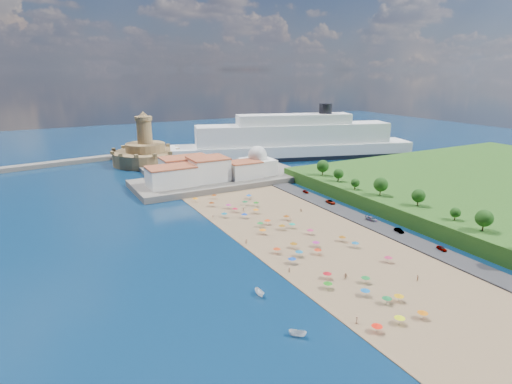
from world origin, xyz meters
TOP-DOWN VIEW (x-y plane):
  - ground at (0.00, 0.00)m, footprint 700.00×700.00m
  - terrace at (10.00, 73.00)m, footprint 90.00×36.00m
  - jetty at (-12.00, 108.00)m, footprint 18.00×70.00m
  - waterfront_buildings at (-3.05, 73.64)m, footprint 57.00×29.00m
  - domed_building at (30.00, 71.00)m, footprint 16.00×16.00m
  - fortress at (-12.00, 138.00)m, footprint 40.00×40.00m
  - cruise_ship at (78.86, 110.08)m, footprint 160.92×69.34m
  - beach_parasols at (-1.82, -8.86)m, footprint 31.71×115.57m
  - beachgoers at (-2.96, -15.39)m, footprint 36.18×85.18m
  - moored_boats at (-29.31, -45.97)m, footprint 4.16×23.61m
  - parked_cars at (36.00, -1.76)m, footprint 2.72×79.44m
  - hillside_trees at (49.92, -6.60)m, footprint 13.08×108.04m

SIDE VIEW (x-z plane):
  - ground at x=0.00m, z-range 0.00..0.00m
  - moored_boats at x=-29.31m, z-range -0.02..1.62m
  - beachgoers at x=-2.96m, z-range 0.19..2.09m
  - jetty at x=-12.00m, z-range 0.00..2.40m
  - parked_cars at x=36.00m, z-range 0.67..2.07m
  - terrace at x=10.00m, z-range 0.00..3.00m
  - beach_parasols at x=-1.82m, z-range 1.05..3.25m
  - fortress at x=-12.00m, z-range -9.52..22.88m
  - waterfront_buildings at x=-3.05m, z-range 2.38..13.38m
  - domed_building at x=30.00m, z-range 1.47..16.47m
  - hillside_trees at x=49.92m, z-range 6.36..14.05m
  - cruise_ship at x=78.86m, z-range -7.17..28.01m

